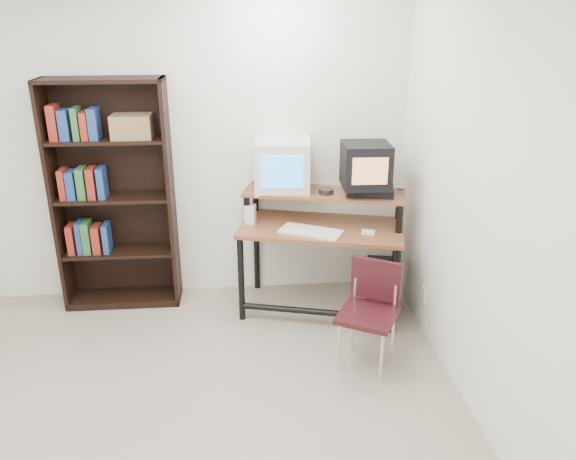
{
  "coord_description": "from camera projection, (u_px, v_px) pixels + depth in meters",
  "views": [
    {
      "loc": [
        0.6,
        -2.54,
        2.33
      ],
      "look_at": [
        0.94,
        1.1,
        0.89
      ],
      "focal_mm": 35.0,
      "sensor_mm": 36.0,
      "label": 1
    }
  ],
  "objects": [
    {
      "name": "floor",
      "position": [
        140.0,
        455.0,
        3.16
      ],
      "size": [
        4.0,
        4.0,
        0.01
      ],
      "primitive_type": "cube",
      "color": "#A29786",
      "rests_on": "ground"
    },
    {
      "name": "back_wall",
      "position": [
        162.0,
        146.0,
        4.53
      ],
      "size": [
        4.0,
        0.01,
        2.6
      ],
      "primitive_type": "cube",
      "color": "white",
      "rests_on": "floor"
    },
    {
      "name": "right_wall",
      "position": [
        515.0,
        227.0,
        2.85
      ],
      "size": [
        0.01,
        4.0,
        2.6
      ],
      "primitive_type": "cube",
      "color": "white",
      "rests_on": "floor"
    },
    {
      "name": "computer_desk",
      "position": [
        322.0,
        230.0,
        4.46
      ],
      "size": [
        1.39,
        0.94,
        0.98
      ],
      "rotation": [
        0.0,
        0.0,
        -0.26
      ],
      "color": "brown",
      "rests_on": "floor"
    },
    {
      "name": "crt_monitor",
      "position": [
        283.0,
        165.0,
        4.48
      ],
      "size": [
        0.47,
        0.48,
        0.41
      ],
      "rotation": [
        0.0,
        0.0,
        -0.11
      ],
      "color": "silver",
      "rests_on": "computer_desk"
    },
    {
      "name": "vcr",
      "position": [
        370.0,
        190.0,
        4.39
      ],
      "size": [
        0.41,
        0.33,
        0.08
      ],
      "primitive_type": "cube",
      "rotation": [
        0.0,
        0.0,
        -0.23
      ],
      "color": "black",
      "rests_on": "computer_desk"
    },
    {
      "name": "crt_tv",
      "position": [
        366.0,
        165.0,
        4.3
      ],
      "size": [
        0.37,
        0.37,
        0.33
      ],
      "rotation": [
        0.0,
        0.0,
        -0.04
      ],
      "color": "black",
      "rests_on": "vcr"
    },
    {
      "name": "cd_spindle",
      "position": [
        326.0,
        192.0,
        4.4
      ],
      "size": [
        0.12,
        0.12,
        0.05
      ],
      "primitive_type": "cylinder",
      "rotation": [
        0.0,
        0.0,
        -0.02
      ],
      "color": "#26262B",
      "rests_on": "computer_desk"
    },
    {
      "name": "keyboard",
      "position": [
        311.0,
        232.0,
        4.3
      ],
      "size": [
        0.51,
        0.41,
        0.03
      ],
      "primitive_type": "cube",
      "rotation": [
        0.0,
        0.0,
        -0.49
      ],
      "color": "silver",
      "rests_on": "computer_desk"
    },
    {
      "name": "mousepad",
      "position": [
        366.0,
        235.0,
        4.28
      ],
      "size": [
        0.28,
        0.27,
        0.01
      ],
      "primitive_type": "cube",
      "rotation": [
        0.0,
        0.0,
        -0.52
      ],
      "color": "black",
      "rests_on": "computer_desk"
    },
    {
      "name": "mouse",
      "position": [
        368.0,
        233.0,
        4.28
      ],
      "size": [
        0.11,
        0.09,
        0.03
      ],
      "primitive_type": "cube",
      "rotation": [
        0.0,
        0.0,
        -0.3
      ],
      "color": "white",
      "rests_on": "mousepad"
    },
    {
      "name": "desk_speaker",
      "position": [
        250.0,
        215.0,
        4.46
      ],
      "size": [
        0.1,
        0.09,
        0.17
      ],
      "primitive_type": "cube",
      "rotation": [
        0.0,
        0.0,
        -0.29
      ],
      "color": "silver",
      "rests_on": "computer_desk"
    },
    {
      "name": "pc_tower",
      "position": [
        379.0,
        290.0,
        4.54
      ],
      "size": [
        0.29,
        0.48,
        0.42
      ],
      "primitive_type": "cube",
      "rotation": [
        0.0,
        0.0,
        -0.22
      ],
      "color": "black",
      "rests_on": "floor"
    },
    {
      "name": "school_chair",
      "position": [
        371.0,
        304.0,
        3.84
      ],
      "size": [
        0.5,
        0.5,
        0.74
      ],
      "rotation": [
        0.0,
        0.0,
        -0.51
      ],
      "color": "black",
      "rests_on": "floor"
    },
    {
      "name": "bookshelf",
      "position": [
        114.0,
        194.0,
        4.49
      ],
      "size": [
        0.93,
        0.32,
        1.86
      ],
      "rotation": [
        0.0,
        0.0,
        -0.01
      ],
      "color": "black",
      "rests_on": "floor"
    },
    {
      "name": "wall_outlet",
      "position": [
        424.0,
        295.0,
        4.28
      ],
      "size": [
        0.02,
        0.08,
        0.12
      ],
      "primitive_type": "cube",
      "color": "beige",
      "rests_on": "right_wall"
    }
  ]
}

